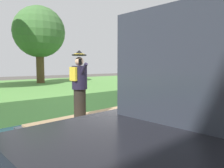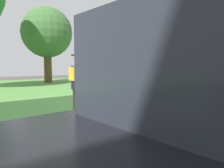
# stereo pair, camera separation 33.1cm
# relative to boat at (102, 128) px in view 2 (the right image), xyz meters

# --- Properties ---
(ground_plane) EXTENTS (80.00, 80.00, 0.00)m
(ground_plane) POSITION_rel_boat_xyz_m (0.00, 0.57, -0.40)
(ground_plane) COLOR #4C4742
(canal_water) EXTENTS (5.87, 48.00, 0.10)m
(canal_water) POSITION_rel_boat_xyz_m (0.00, 0.57, -0.35)
(canal_water) COLOR #1E384C
(canal_water) RESTS_ON ground
(grass_bank_near) EXTENTS (11.35, 48.00, 0.95)m
(grass_bank_near) POSITION_rel_boat_xyz_m (-8.61, 0.57, 0.07)
(grass_bank_near) COLOR #568E42
(grass_bank_near) RESTS_ON ground
(boat) EXTENTS (1.96, 4.27, 0.61)m
(boat) POSITION_rel_boat_xyz_m (0.00, 0.00, 0.00)
(boat) COLOR #333842
(boat) RESTS_ON canal_water
(person_pirate) EXTENTS (0.61, 0.42, 1.85)m
(person_pirate) POSITION_rel_boat_xyz_m (-0.23, -0.61, 1.23)
(person_pirate) COLOR black
(person_pirate) RESTS_ON boat
(parrot_plush) EXTENTS (0.36, 0.34, 0.57)m
(parrot_plush) POSITION_rel_boat_xyz_m (-0.04, 1.54, 0.55)
(parrot_plush) COLOR blue
(parrot_plush) RESTS_ON boat
(tree_tall) EXTENTS (3.50, 3.50, 5.28)m
(tree_tall) POSITION_rel_boat_xyz_m (-9.78, 2.39, 4.04)
(tree_tall) COLOR brown
(tree_tall) RESTS_ON grass_bank_near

